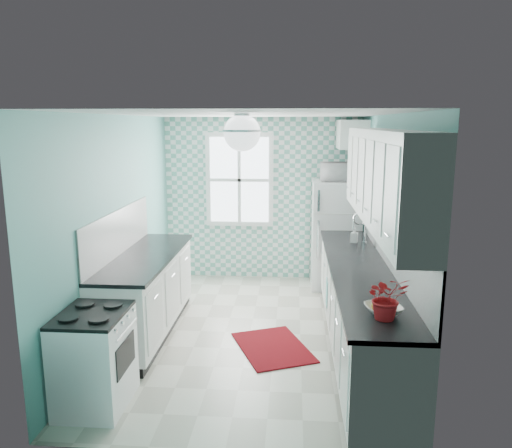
# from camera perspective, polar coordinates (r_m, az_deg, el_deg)

# --- Properties ---
(floor) EXTENTS (3.00, 4.40, 0.02)m
(floor) POSITION_cam_1_polar(r_m,az_deg,el_deg) (5.98, -0.67, -12.40)
(floor) COLOR beige
(floor) RESTS_ON ground
(ceiling) EXTENTS (3.00, 4.40, 0.02)m
(ceiling) POSITION_cam_1_polar(r_m,az_deg,el_deg) (5.47, -0.74, 12.52)
(ceiling) COLOR white
(ceiling) RESTS_ON wall_back
(wall_back) EXTENTS (3.00, 0.02, 2.50)m
(wall_back) POSITION_cam_1_polar(r_m,az_deg,el_deg) (7.76, 0.73, 2.88)
(wall_back) COLOR #5DA49D
(wall_back) RESTS_ON floor
(wall_front) EXTENTS (3.00, 0.02, 2.50)m
(wall_front) POSITION_cam_1_polar(r_m,az_deg,el_deg) (3.47, -3.93, -8.07)
(wall_front) COLOR #5DA49D
(wall_front) RESTS_ON floor
(wall_left) EXTENTS (0.02, 4.40, 2.50)m
(wall_left) POSITION_cam_1_polar(r_m,az_deg,el_deg) (5.91, -15.44, -0.25)
(wall_left) COLOR #5DA49D
(wall_left) RESTS_ON floor
(wall_right) EXTENTS (0.02, 4.40, 2.50)m
(wall_right) POSITION_cam_1_polar(r_m,az_deg,el_deg) (5.66, 14.70, -0.72)
(wall_right) COLOR #5DA49D
(wall_right) RESTS_ON floor
(accent_wall) EXTENTS (3.00, 0.01, 2.50)m
(accent_wall) POSITION_cam_1_polar(r_m,az_deg,el_deg) (7.74, 0.71, 2.86)
(accent_wall) COLOR #64AC9A
(accent_wall) RESTS_ON wall_back
(window) EXTENTS (1.04, 0.05, 1.44)m
(window) POSITION_cam_1_polar(r_m,az_deg,el_deg) (7.70, -1.90, 5.06)
(window) COLOR white
(window) RESTS_ON wall_back
(backsplash_right) EXTENTS (0.02, 3.60, 0.51)m
(backsplash_right) POSITION_cam_1_polar(r_m,az_deg,el_deg) (5.29, 15.19, -2.22)
(backsplash_right) COLOR white
(backsplash_right) RESTS_ON wall_right
(backsplash_left) EXTENTS (0.02, 2.15, 0.51)m
(backsplash_left) POSITION_cam_1_polar(r_m,az_deg,el_deg) (5.85, -15.45, -0.93)
(backsplash_left) COLOR white
(backsplash_left) RESTS_ON wall_left
(upper_cabinets_right) EXTENTS (0.33, 3.20, 0.90)m
(upper_cabinets_right) POSITION_cam_1_polar(r_m,az_deg,el_deg) (4.95, 14.30, 5.21)
(upper_cabinets_right) COLOR white
(upper_cabinets_right) RESTS_ON wall_right
(upper_cabinet_fridge) EXTENTS (0.40, 0.74, 0.40)m
(upper_cabinet_fridge) POSITION_cam_1_polar(r_m,az_deg,el_deg) (7.32, 10.91, 10.02)
(upper_cabinet_fridge) COLOR white
(upper_cabinet_fridge) RESTS_ON wall_right
(ceiling_light) EXTENTS (0.34, 0.34, 0.35)m
(ceiling_light) POSITION_cam_1_polar(r_m,az_deg,el_deg) (4.67, -1.61, 10.41)
(ceiling_light) COLOR silver
(ceiling_light) RESTS_ON ceiling
(base_cabinets_right) EXTENTS (0.60, 3.60, 0.90)m
(base_cabinets_right) POSITION_cam_1_polar(r_m,az_deg,el_deg) (5.46, 11.77, -9.81)
(base_cabinets_right) COLOR white
(base_cabinets_right) RESTS_ON floor
(countertop_right) EXTENTS (0.63, 3.60, 0.04)m
(countertop_right) POSITION_cam_1_polar(r_m,az_deg,el_deg) (5.31, 11.81, -5.07)
(countertop_right) COLOR black
(countertop_right) RESTS_ON base_cabinets_right
(base_cabinets_left) EXTENTS (0.60, 2.15, 0.90)m
(base_cabinets_left) POSITION_cam_1_polar(r_m,az_deg,el_deg) (5.96, -12.44, -8.00)
(base_cabinets_left) COLOR white
(base_cabinets_left) RESTS_ON floor
(countertop_left) EXTENTS (0.63, 2.15, 0.04)m
(countertop_left) POSITION_cam_1_polar(r_m,az_deg,el_deg) (5.82, -12.49, -3.64)
(countertop_left) COLOR black
(countertop_left) RESTS_ON base_cabinets_left
(fridge) EXTENTS (0.69, 0.69, 1.59)m
(fridge) POSITION_cam_1_polar(r_m,az_deg,el_deg) (7.45, 9.06, -1.19)
(fridge) COLOR silver
(fridge) RESTS_ON floor
(stove) EXTENTS (0.55, 0.69, 0.83)m
(stove) POSITION_cam_1_polar(r_m,az_deg,el_deg) (4.64, -17.96, -14.33)
(stove) COLOR silver
(stove) RESTS_ON floor
(sink) EXTENTS (0.44, 0.37, 0.53)m
(sink) POSITION_cam_1_polar(r_m,az_deg,el_deg) (6.24, 10.87, -2.42)
(sink) COLOR silver
(sink) RESTS_ON countertop_right
(rug) EXTENTS (1.00, 1.16, 0.02)m
(rug) POSITION_cam_1_polar(r_m,az_deg,el_deg) (5.61, 1.94, -13.90)
(rug) COLOR maroon
(rug) RESTS_ON floor
(dish_towel) EXTENTS (0.07, 0.20, 0.31)m
(dish_towel) POSITION_cam_1_polar(r_m,az_deg,el_deg) (5.90, 8.12, -7.75)
(dish_towel) COLOR #53AFA4
(dish_towel) RESTS_ON base_cabinets_right
(fruit_bowl) EXTENTS (0.34, 0.34, 0.07)m
(fruit_bowl) POSITION_cam_1_polar(r_m,az_deg,el_deg) (4.09, 14.36, -9.43)
(fruit_bowl) COLOR white
(fruit_bowl) RESTS_ON countertop_right
(potted_plant) EXTENTS (0.36, 0.32, 0.34)m
(potted_plant) POSITION_cam_1_polar(r_m,az_deg,el_deg) (3.94, 14.73, -8.13)
(potted_plant) COLOR #B41C25
(potted_plant) RESTS_ON countertop_right
(soap_bottle) EXTENTS (0.10, 0.11, 0.19)m
(soap_bottle) POSITION_cam_1_polar(r_m,az_deg,el_deg) (6.36, 11.17, -1.26)
(soap_bottle) COLOR #9CB6C1
(soap_bottle) RESTS_ON countertop_right
(microwave) EXTENTS (0.49, 0.34, 0.27)m
(microwave) POSITION_cam_1_polar(r_m,az_deg,el_deg) (7.31, 9.30, 5.93)
(microwave) COLOR white
(microwave) RESTS_ON fridge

